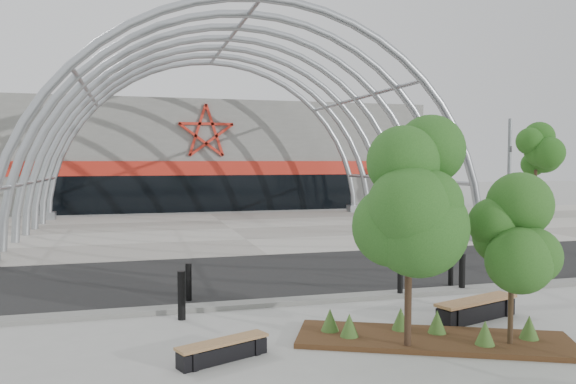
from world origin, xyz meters
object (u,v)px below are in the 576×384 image
object	(u,v)px
street_tree_0	(409,191)
street_tree_1	(512,237)
bench_0	(223,351)
bench_1	(477,310)
bollard_2	(400,280)
signal_pole	(509,180)

from	to	relation	value
street_tree_0	street_tree_1	bearing A→B (deg)	-12.10
bench_0	bench_1	world-z (taller)	bench_1
street_tree_1	bench_0	xyz separation A→B (m)	(-5.45, 0.82, -1.99)
bench_1	bollard_2	bearing A→B (deg)	107.14
signal_pole	street_tree_0	world-z (taller)	signal_pole
signal_pole	bench_1	bearing A→B (deg)	-129.87
street_tree_1	bench_0	distance (m)	5.86
street_tree_0	bollard_2	xyz separation A→B (m)	(1.77, 3.85, -2.61)
bench_0	bench_1	size ratio (longest dim) A/B	0.77
street_tree_0	signal_pole	bearing A→B (deg)	46.31
signal_pole	bollard_2	distance (m)	10.90
signal_pole	bench_0	world-z (taller)	signal_pole
bollard_2	bench_1	bearing A→B (deg)	-72.86
signal_pole	street_tree_1	world-z (taller)	signal_pole
bollard_2	signal_pole	bearing A→B (deg)	38.85
street_tree_1	bench_1	size ratio (longest dim) A/B	1.30
street_tree_1	bollard_2	distance (m)	4.61
street_tree_0	bench_0	xyz separation A→B (m)	(-3.49, 0.40, -2.88)
street_tree_1	street_tree_0	bearing A→B (deg)	167.90
bench_0	street_tree_0	bearing A→B (deg)	-6.57
signal_pole	street_tree_1	bearing A→B (deg)	-126.47
street_tree_0	bench_0	size ratio (longest dim) A/B	2.38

